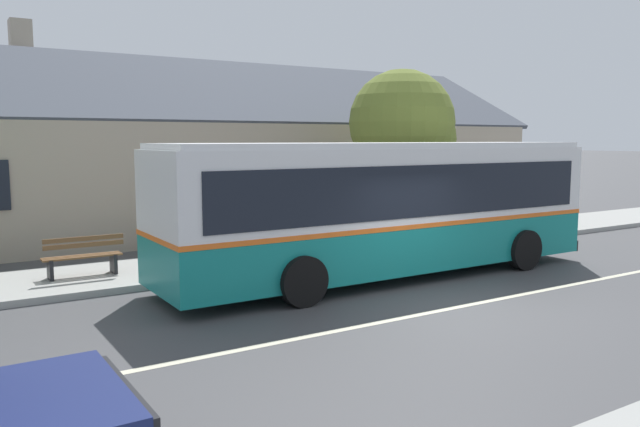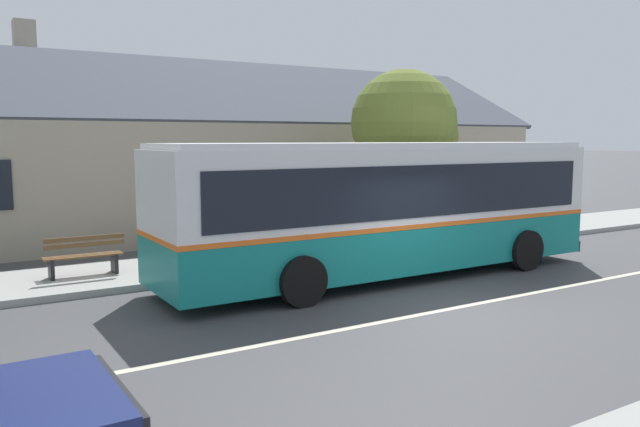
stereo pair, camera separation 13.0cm
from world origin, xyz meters
name	(u,v)px [view 2 (the right image)]	position (x,y,z in m)	size (l,w,h in m)	color
ground_plane	(460,307)	(0.00, 0.00, 0.00)	(300.00, 300.00, 0.00)	#424244
sidewalk_far	(304,254)	(0.00, 6.00, 0.07)	(60.00, 3.00, 0.15)	#9E9E99
lane_divider_stripe	(460,307)	(0.00, 0.00, 0.00)	(60.00, 0.16, 0.01)	beige
community_building	(215,170)	(0.96, 14.58, 2.01)	(24.29, 10.48, 7.29)	tan
transit_bus	(387,205)	(0.44, 2.90, 1.69)	(10.99, 2.81, 3.14)	#147F7A
bench_by_building	(84,258)	(-5.74, 5.97, 0.57)	(1.70, 0.51, 0.94)	brown
bench_down_street	(285,243)	(-0.93, 5.33, 0.58)	(1.81, 0.51, 0.94)	brown
street_tree_primary	(408,127)	(4.07, 6.55, 3.59)	(3.27, 3.27, 5.36)	#4C3828
bus_stop_sign	(512,189)	(7.03, 4.99, 1.64)	(0.36, 0.07, 2.40)	gray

